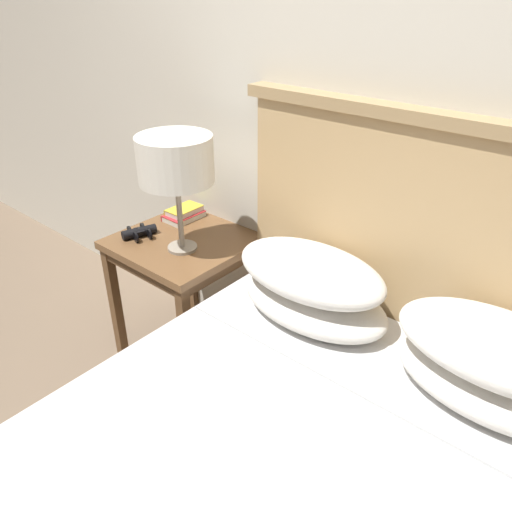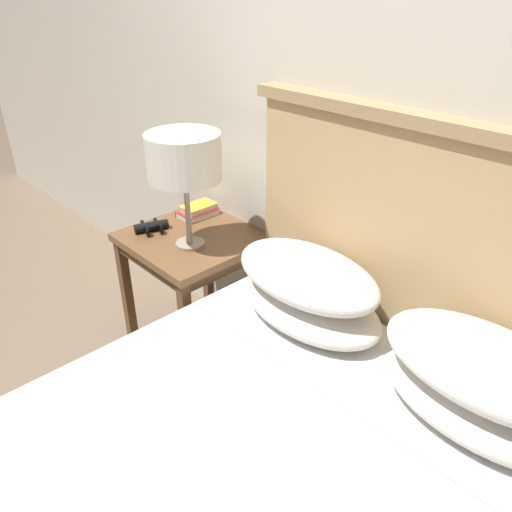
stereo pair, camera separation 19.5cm
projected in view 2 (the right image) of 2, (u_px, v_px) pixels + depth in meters
The scene contains 8 objects.
ground_plane at pixel (180, 507), 1.83m from camera, with size 20.00×20.00×0.00m, color #7A6651.
wall_back at pixel (370, 108), 1.75m from camera, with size 8.00×0.06×2.60m.
nightstand at pixel (195, 251), 2.37m from camera, with size 0.58×0.58×0.65m.
bed at pixel (270, 500), 1.49m from camera, with size 1.64×1.80×1.33m.
table_lamp at pixel (184, 158), 2.04m from camera, with size 0.31×0.31×0.51m.
book_on_nightstand at pixel (198, 213), 2.51m from camera, with size 0.13×0.19×0.03m.
book_stacked_on_top at pixel (198, 207), 2.50m from camera, with size 0.11×0.17×0.03m.
binoculars_pair at pixel (151, 226), 2.36m from camera, with size 0.15×0.16×0.05m.
Camera 2 is at (1.03, -0.58, 1.70)m, focal length 35.00 mm.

